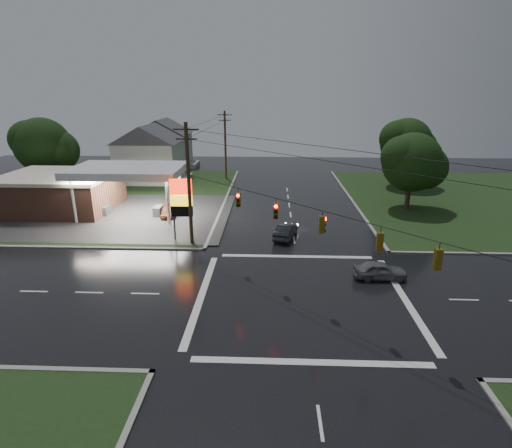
{
  "coord_description": "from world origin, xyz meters",
  "views": [
    {
      "loc": [
        -2.23,
        -24.62,
        13.62
      ],
      "look_at": [
        -3.47,
        6.69,
        3.0
      ],
      "focal_mm": 28.0,
      "sensor_mm": 36.0,
      "label": 1
    }
  ],
  "objects_px": {
    "utility_pole_nw": "(189,184)",
    "car_crossing": "(380,270)",
    "tree_ne_near": "(413,163)",
    "car_north": "(286,231)",
    "utility_pole_n": "(225,144)",
    "house_far": "(163,143)",
    "car_pump": "(169,211)",
    "tree_nw_behind": "(44,146)",
    "gas_station": "(70,189)",
    "house_near": "(150,153)",
    "tree_ne_far": "(407,144)",
    "pylon_sign": "(181,199)"
  },
  "relations": [
    {
      "from": "pylon_sign",
      "to": "utility_pole_n",
      "type": "distance_m",
      "value": 27.56
    },
    {
      "from": "tree_ne_near",
      "to": "car_crossing",
      "type": "distance_m",
      "value": 21.16
    },
    {
      "from": "car_crossing",
      "to": "house_far",
      "type": "bearing_deg",
      "value": 30.88
    },
    {
      "from": "car_crossing",
      "to": "car_north",
      "type": "bearing_deg",
      "value": 37.83
    },
    {
      "from": "utility_pole_n",
      "to": "house_far",
      "type": "distance_m",
      "value": 16.0
    },
    {
      "from": "house_near",
      "to": "tree_ne_far",
      "type": "distance_m",
      "value": 38.19
    },
    {
      "from": "utility_pole_n",
      "to": "tree_ne_far",
      "type": "distance_m",
      "value": 26.96
    },
    {
      "from": "car_pump",
      "to": "house_near",
      "type": "bearing_deg",
      "value": 100.94
    },
    {
      "from": "car_pump",
      "to": "car_crossing",
      "type": "bearing_deg",
      "value": -47.65
    },
    {
      "from": "gas_station",
      "to": "pylon_sign",
      "type": "relative_size",
      "value": 4.37
    },
    {
      "from": "tree_ne_far",
      "to": "car_crossing",
      "type": "relative_size",
      "value": 2.51
    },
    {
      "from": "utility_pole_n",
      "to": "tree_ne_far",
      "type": "height_order",
      "value": "utility_pole_n"
    },
    {
      "from": "gas_station",
      "to": "utility_pole_n",
      "type": "distance_m",
      "value": 24.6
    },
    {
      "from": "gas_station",
      "to": "car_north",
      "type": "relative_size",
      "value": 6.14
    },
    {
      "from": "utility_pole_nw",
      "to": "tree_nw_behind",
      "type": "height_order",
      "value": "utility_pole_nw"
    },
    {
      "from": "gas_station",
      "to": "utility_pole_n",
      "type": "relative_size",
      "value": 2.5
    },
    {
      "from": "utility_pole_n",
      "to": "tree_nw_behind",
      "type": "height_order",
      "value": "utility_pole_n"
    },
    {
      "from": "utility_pole_nw",
      "to": "car_crossing",
      "type": "bearing_deg",
      "value": -22.48
    },
    {
      "from": "house_far",
      "to": "car_crossing",
      "type": "distance_m",
      "value": 53.06
    },
    {
      "from": "gas_station",
      "to": "utility_pole_nw",
      "type": "relative_size",
      "value": 2.38
    },
    {
      "from": "utility_pole_nw",
      "to": "tree_nw_behind",
      "type": "bearing_deg",
      "value": 139.9
    },
    {
      "from": "tree_ne_near",
      "to": "car_crossing",
      "type": "height_order",
      "value": "tree_ne_near"
    },
    {
      "from": "pylon_sign",
      "to": "car_north",
      "type": "distance_m",
      "value": 10.3
    },
    {
      "from": "house_near",
      "to": "car_north",
      "type": "height_order",
      "value": "house_near"
    },
    {
      "from": "car_crossing",
      "to": "tree_ne_near",
      "type": "bearing_deg",
      "value": -24.23
    },
    {
      "from": "house_far",
      "to": "tree_ne_far",
      "type": "relative_size",
      "value": 1.13
    },
    {
      "from": "gas_station",
      "to": "tree_nw_behind",
      "type": "xyz_separation_m",
      "value": [
        -8.17,
        10.29,
        3.63
      ]
    },
    {
      "from": "house_far",
      "to": "tree_nw_behind",
      "type": "relative_size",
      "value": 1.1
    },
    {
      "from": "tree_ne_near",
      "to": "car_north",
      "type": "relative_size",
      "value": 2.11
    },
    {
      "from": "house_near",
      "to": "pylon_sign",
      "type": "bearing_deg",
      "value": -67.72
    },
    {
      "from": "house_far",
      "to": "tree_nw_behind",
      "type": "xyz_separation_m",
      "value": [
        -11.89,
        -18.01,
        1.77
      ]
    },
    {
      "from": "house_far",
      "to": "tree_ne_near",
      "type": "bearing_deg",
      "value": -35.77
    },
    {
      "from": "house_near",
      "to": "tree_nw_behind",
      "type": "bearing_deg",
      "value": -155.02
    },
    {
      "from": "utility_pole_nw",
      "to": "car_crossing",
      "type": "relative_size",
      "value": 2.81
    },
    {
      "from": "utility_pole_n",
      "to": "house_near",
      "type": "bearing_deg",
      "value": -170.09
    },
    {
      "from": "gas_station",
      "to": "tree_ne_far",
      "type": "xyz_separation_m",
      "value": [
        42.83,
        14.29,
        3.63
      ]
    },
    {
      "from": "pylon_sign",
      "to": "house_far",
      "type": "bearing_deg",
      "value": 106.98
    },
    {
      "from": "house_far",
      "to": "car_crossing",
      "type": "bearing_deg",
      "value": -58.08
    },
    {
      "from": "house_near",
      "to": "tree_ne_near",
      "type": "relative_size",
      "value": 1.23
    },
    {
      "from": "pylon_sign",
      "to": "tree_nw_behind",
      "type": "distance_m",
      "value": 30.49
    },
    {
      "from": "pylon_sign",
      "to": "tree_ne_far",
      "type": "distance_m",
      "value": 36.35
    },
    {
      "from": "tree_ne_near",
      "to": "car_north",
      "type": "distance_m",
      "value": 18.87
    },
    {
      "from": "house_near",
      "to": "tree_ne_far",
      "type": "xyz_separation_m",
      "value": [
        38.1,
        -2.01,
        1.77
      ]
    },
    {
      "from": "utility_pole_nw",
      "to": "tree_ne_near",
      "type": "relative_size",
      "value": 1.22
    },
    {
      "from": "utility_pole_n",
      "to": "car_pump",
      "type": "xyz_separation_m",
      "value": [
        -4.27,
        -20.06,
        -4.87
      ]
    },
    {
      "from": "house_near",
      "to": "tree_nw_behind",
      "type": "xyz_separation_m",
      "value": [
        -12.89,
        -6.01,
        1.77
      ]
    },
    {
      "from": "tree_nw_behind",
      "to": "gas_station",
      "type": "bearing_deg",
      "value": -51.58
    },
    {
      "from": "gas_station",
      "to": "tree_ne_near",
      "type": "relative_size",
      "value": 2.92
    },
    {
      "from": "utility_pole_nw",
      "to": "gas_station",
      "type": "bearing_deg",
      "value": 147.77
    },
    {
      "from": "house_far",
      "to": "car_north",
      "type": "height_order",
      "value": "house_far"
    }
  ]
}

